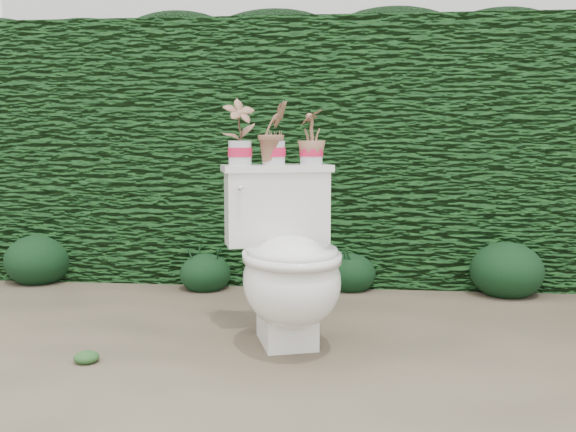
# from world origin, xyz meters

# --- Properties ---
(ground) EXTENTS (60.00, 60.00, 0.00)m
(ground) POSITION_xyz_m (0.00, 0.00, 0.00)
(ground) COLOR #756750
(ground) RESTS_ON ground
(hedge) EXTENTS (8.00, 1.00, 1.60)m
(hedge) POSITION_xyz_m (0.00, 1.60, 0.80)
(hedge) COLOR #1B4D19
(hedge) RESTS_ON ground
(house_wall) EXTENTS (8.00, 3.50, 4.00)m
(house_wall) POSITION_xyz_m (0.60, 6.00, 2.00)
(house_wall) COLOR silver
(house_wall) RESTS_ON ground
(toilet) EXTENTS (0.64, 0.78, 0.78)m
(toilet) POSITION_xyz_m (0.20, 0.03, 0.36)
(toilet) COLOR white
(toilet) RESTS_ON ground
(potted_plant_left) EXTENTS (0.18, 0.16, 0.29)m
(potted_plant_left) POSITION_xyz_m (-0.04, 0.21, 0.92)
(potted_plant_left) COLOR #3A7B26
(potted_plant_left) RESTS_ON toilet
(potted_plant_center) EXTENTS (0.19, 0.20, 0.28)m
(potted_plant_center) POSITION_xyz_m (0.11, 0.25, 0.91)
(potted_plant_center) COLOR #3A7B26
(potted_plant_center) RESTS_ON toilet
(potted_plant_right) EXTENTS (0.14, 0.14, 0.24)m
(potted_plant_right) POSITION_xyz_m (0.28, 0.31, 0.89)
(potted_plant_right) COLOR #3A7B26
(potted_plant_right) RESTS_ON toilet
(liriope_clump_1) EXTENTS (0.41, 0.41, 0.33)m
(liriope_clump_1) POSITION_xyz_m (-1.49, 1.10, 0.16)
(liriope_clump_1) COLOR #123315
(liriope_clump_1) RESTS_ON ground
(liriope_clump_2) EXTENTS (0.30, 0.30, 0.24)m
(liriope_clump_2) POSITION_xyz_m (-0.40, 1.01, 0.12)
(liriope_clump_2) COLOR #123315
(liriope_clump_2) RESTS_ON ground
(liriope_clump_3) EXTENTS (0.31, 0.31, 0.25)m
(liriope_clump_3) POSITION_xyz_m (0.46, 1.10, 0.12)
(liriope_clump_3) COLOR #123315
(liriope_clump_3) RESTS_ON ground
(liriope_clump_4) EXTENTS (0.42, 0.42, 0.33)m
(liriope_clump_4) POSITION_xyz_m (1.36, 1.06, 0.17)
(liriope_clump_4) COLOR #123315
(liriope_clump_4) RESTS_ON ground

